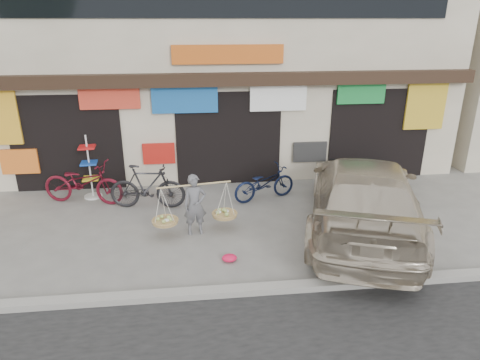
{
  "coord_description": "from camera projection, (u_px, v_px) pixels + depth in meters",
  "views": [
    {
      "loc": [
        -1.0,
        -8.38,
        4.61
      ],
      "look_at": [
        0.04,
        0.9,
        1.06
      ],
      "focal_mm": 32.0,
      "sensor_mm": 36.0,
      "label": 1
    }
  ],
  "objects": [
    {
      "name": "display_rack",
      "position": [
        90.0,
        173.0,
        11.5
      ],
      "size": [
        0.48,
        0.48,
        1.75
      ],
      "rotation": [
        0.0,
        0.0,
        0.08
      ],
      "color": "silver",
      "rests_on": "ground"
    },
    {
      "name": "ground",
      "position": [
        243.0,
        239.0,
        9.53
      ],
      "size": [
        70.0,
        70.0,
        0.0
      ],
      "primitive_type": "plane",
      "color": "slate",
      "rests_on": "ground"
    },
    {
      "name": "street_vendor",
      "position": [
        195.0,
        207.0,
        9.56
      ],
      "size": [
        1.9,
        0.77,
        1.41
      ],
      "rotation": [
        0.0,
        0.0,
        0.15
      ],
      "color": "slate",
      "rests_on": "ground"
    },
    {
      "name": "kerb",
      "position": [
        256.0,
        289.0,
        7.65
      ],
      "size": [
        70.0,
        0.25,
        0.12
      ],
      "primitive_type": "cube",
      "color": "gray",
      "rests_on": "ground"
    },
    {
      "name": "shophouse_block",
      "position": [
        220.0,
        55.0,
        14.26
      ],
      "size": [
        14.0,
        6.32,
        7.0
      ],
      "color": "beige",
      "rests_on": "ground"
    },
    {
      "name": "bike_2",
      "position": [
        264.0,
        183.0,
        11.44
      ],
      "size": [
        1.88,
        1.18,
        0.93
      ],
      "primitive_type": "imported",
      "rotation": [
        0.0,
        0.0,
        1.91
      ],
      "color": "black",
      "rests_on": "ground"
    },
    {
      "name": "suv",
      "position": [
        364.0,
        195.0,
        9.69
      ],
      "size": [
        4.12,
        6.26,
        1.69
      ],
      "rotation": [
        0.0,
        0.0,
        2.81
      ],
      "color": "#C3B49D",
      "rests_on": "ground"
    },
    {
      "name": "bike_0",
      "position": [
        83.0,
        183.0,
        11.19
      ],
      "size": [
        2.29,
        1.28,
        1.14
      ],
      "primitive_type": "imported",
      "rotation": [
        0.0,
        0.0,
        1.32
      ],
      "color": "maroon",
      "rests_on": "ground"
    },
    {
      "name": "red_bag",
      "position": [
        229.0,
        258.0,
        8.63
      ],
      "size": [
        0.31,
        0.25,
        0.14
      ],
      "primitive_type": "ellipsoid",
      "color": "#E51544",
      "rests_on": "ground"
    },
    {
      "name": "bike_1",
      "position": [
        147.0,
        187.0,
        10.89
      ],
      "size": [
        1.99,
        0.8,
        1.16
      ],
      "primitive_type": "imported",
      "rotation": [
        0.0,
        0.0,
        1.44
      ],
      "color": "black",
      "rests_on": "ground"
    }
  ]
}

